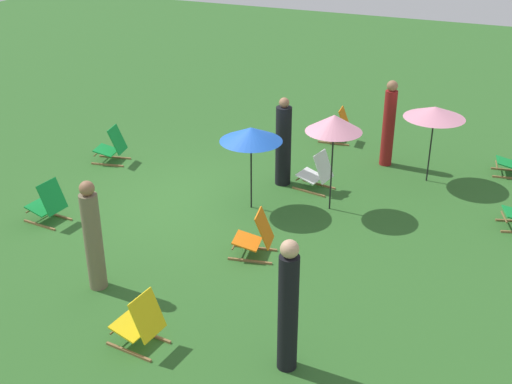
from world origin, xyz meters
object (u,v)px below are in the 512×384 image
Objects in this scene: deckchair_0 at (256,237)px; deckchair_4 at (317,173)px; person_3 at (389,124)px; deckchair_2 at (112,147)px; deckchair_5 at (48,204)px; umbrella_1 at (251,134)px; person_2 at (93,237)px; deckchair_3 at (338,127)px; person_1 at (288,308)px; umbrella_2 at (435,112)px; person_0 at (283,144)px; umbrella_0 at (334,123)px; deckchair_8 at (140,323)px.

deckchair_4 is at bearing 167.26° from deckchair_0.
person_3 reaches higher than deckchair_4.
deckchair_2 is 2.89m from deckchair_5.
umbrella_1 reaches higher than deckchair_5.
deckchair_2 is at bearing -131.82° from person_2.
person_1 reaches higher than deckchair_3.
umbrella_2 is 7.28m from person_2.
umbrella_1 is (4.04, -0.50, 1.14)m from deckchair_3.
deckchair_3 is 1.00× the size of deckchair_4.
person_1 is at bearing -160.41° from person_0.
umbrella_0 is at bearing -122.05° from person_0.
deckchair_5 is at bearing -83.66° from person_1.
umbrella_1 is at bearing 66.60° from deckchair_2.
umbrella_0 reaches higher than deckchair_3.
umbrella_2 is at bearing 144.26° from umbrella_0.
person_1 reaches higher than deckchair_4.
person_3 is at bearing 148.83° from umbrella_1.
person_2 reaches higher than deckchair_8.
deckchair_8 is (5.66, -0.59, 0.00)m from deckchair_4.
person_2 is at bearing -56.87° from deckchair_0.
person_2 is 7.21m from person_3.
deckchair_5 is 0.46× the size of person_2.
deckchair_5 is at bearing -57.52° from umbrella_1.
deckchair_3 is 1.76m from person_3.
person_0 is at bearing -80.33° from deckchair_4.
umbrella_1 is (-2.04, 3.20, 1.14)m from deckchair_5.
deckchair_0 is 1.00× the size of deckchair_8.
person_0 is (-1.27, 0.16, -0.63)m from umbrella_1.
umbrella_0 is (-2.16, 0.61, 1.38)m from deckchair_0.
umbrella_2 is 0.90× the size of person_2.
deckchair_0 and deckchair_8 have the same top height.
deckchair_3 is 1.00× the size of deckchair_5.
deckchair_5 is at bearing -41.07° from deckchair_4.
umbrella_1 is at bearing -68.61° from umbrella_0.
umbrella_2 is at bearing 132.13° from deckchair_5.
deckchair_2 is 7.73m from person_1.
umbrella_0 is at bearing 9.11° from deckchair_3.
person_1 reaches higher than person_0.
deckchair_5 is 5.47m from umbrella_0.
deckchair_4 is 1.92m from umbrella_1.
person_1 is (4.00, 2.29, -0.57)m from umbrella_1.
person_2 is at bearing 61.09° from deckchair_5.
deckchair_2 is at bearing -58.25° from deckchair_3.
deckchair_8 is 0.46× the size of person_2.
umbrella_0 is 1.54m from umbrella_1.
person_0 is at bearing -63.83° from umbrella_2.
deckchair_5 is at bearing -0.48° from deckchair_2.
deckchair_5 is at bearing 132.10° from person_0.
person_3 reaches higher than umbrella_0.
umbrella_2 is (-4.65, 6.10, 1.14)m from deckchair_5.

